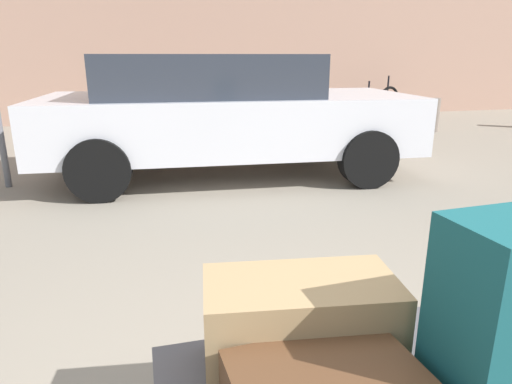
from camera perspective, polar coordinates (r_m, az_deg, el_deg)
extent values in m
cylinder|color=black|center=(2.12, 18.32, -21.21)|extent=(0.24, 0.06, 0.24)
cube|color=#9E7F56|center=(1.61, 5.62, -16.63)|extent=(0.69, 0.42, 0.35)
cube|color=#144C51|center=(1.48, 29.44, -15.16)|extent=(0.40, 0.28, 0.66)
cube|color=silver|center=(5.47, -3.34, 8.89)|extent=(4.43, 2.12, 0.64)
cube|color=#2D333D|center=(5.39, -6.17, 14.58)|extent=(2.52, 1.76, 0.46)
cylinder|color=black|center=(6.64, 8.15, 7.39)|extent=(0.65, 0.27, 0.64)
cylinder|color=black|center=(5.09, 14.05, 4.13)|extent=(0.65, 0.27, 0.64)
cylinder|color=black|center=(6.37, -17.10, 6.40)|extent=(0.65, 0.27, 0.64)
cylinder|color=black|center=(4.72, -19.37, 2.70)|extent=(0.65, 0.27, 0.64)
torus|color=black|center=(10.48, 12.83, 10.82)|extent=(0.70, 0.30, 0.72)
torus|color=black|center=(11.26, 16.52, 10.95)|extent=(0.70, 0.30, 0.72)
cylinder|color=black|center=(10.85, 14.82, 11.95)|extent=(0.95, 0.38, 0.04)
cylinder|color=black|center=(10.69, 14.16, 12.74)|extent=(0.05, 0.05, 0.30)
cylinder|color=black|center=(11.18, 16.46, 12.98)|extent=(0.05, 0.05, 0.40)
cylinder|color=#72665B|center=(8.06, 5.78, 9.12)|extent=(0.22, 0.22, 0.64)
cylinder|color=#72665B|center=(8.57, 13.78, 9.19)|extent=(0.22, 0.22, 0.64)
cylinder|color=#72665B|center=(9.32, 21.63, 9.09)|extent=(0.22, 0.22, 0.64)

